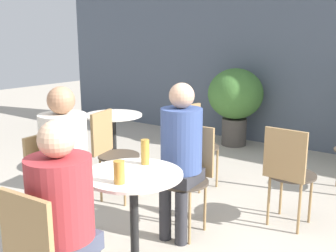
% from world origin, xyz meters
% --- Properties ---
extents(storefront_wall, '(10.00, 0.06, 3.00)m').
position_xyz_m(storefront_wall, '(0.00, 3.89, 1.50)').
color(storefront_wall, '#4C5666').
rests_on(storefront_wall, ground_plane).
extents(cafe_table_near, '(0.67, 0.67, 0.75)m').
position_xyz_m(cafe_table_near, '(-0.15, -0.02, 0.56)').
color(cafe_table_near, black).
rests_on(cafe_table_near, ground_plane).
extents(cafe_table_far, '(0.68, 0.68, 0.75)m').
position_xyz_m(cafe_table_far, '(-1.68, 1.39, 0.56)').
color(cafe_table_far, black).
rests_on(cafe_table_far, ground_plane).
extents(bistro_chair_0, '(0.42, 0.43, 0.91)m').
position_xyz_m(bistro_chair_0, '(-0.21, 0.76, 0.55)').
color(bistro_chair_0, '#42382D').
rests_on(bistro_chair_0, ground_plane).
extents(bistro_chair_1, '(0.43, 0.42, 0.91)m').
position_xyz_m(bistro_chair_1, '(-0.93, -0.08, 0.55)').
color(bistro_chair_1, '#42382D').
rests_on(bistro_chair_1, ground_plane).
extents(bistro_chair_4, '(0.42, 0.42, 0.91)m').
position_xyz_m(bistro_chair_4, '(0.47, 1.26, 0.55)').
color(bistro_chair_4, '#42382D').
rests_on(bistro_chair_4, ground_plane).
extents(bistro_chair_5, '(0.45, 0.43, 0.91)m').
position_xyz_m(bistro_chair_5, '(-1.23, 0.87, 0.55)').
color(bistro_chair_5, '#42382D').
rests_on(bistro_chair_5, ground_plane).
extents(bistro_chair_6, '(0.45, 0.43, 0.91)m').
position_xyz_m(bistro_chair_6, '(-0.74, 1.69, 0.55)').
color(bistro_chair_6, '#42382D').
rests_on(bistro_chair_6, ground_plane).
extents(seated_person_0, '(0.34, 0.35, 1.30)m').
position_xyz_m(seated_person_0, '(-0.20, 0.61, 0.77)').
color(seated_person_0, '#2D2D33').
rests_on(seated_person_0, ground_plane).
extents(seated_person_1, '(0.37, 0.35, 1.29)m').
position_xyz_m(seated_person_1, '(-0.78, -0.07, 0.77)').
color(seated_person_1, gray).
rests_on(seated_person_1, ground_plane).
extents(seated_person_2, '(0.35, 0.37, 1.23)m').
position_xyz_m(seated_person_2, '(-0.11, -0.65, 0.73)').
color(seated_person_2, '#42475B').
rests_on(seated_person_2, ground_plane).
extents(beer_glass_0, '(0.07, 0.07, 0.15)m').
position_xyz_m(beer_glass_0, '(-0.10, -0.22, 0.82)').
color(beer_glass_0, '#B28433').
rests_on(beer_glass_0, cafe_table_near).
extents(beer_glass_1, '(0.06, 0.06, 0.18)m').
position_xyz_m(beer_glass_1, '(-0.21, 0.17, 0.84)').
color(beer_glass_1, '#B28433').
rests_on(beer_glass_1, cafe_table_near).
extents(potted_plant_0, '(0.83, 0.83, 1.18)m').
position_xyz_m(potted_plant_0, '(-1.12, 3.47, 0.74)').
color(potted_plant_0, '#47423D').
rests_on(potted_plant_0, ground_plane).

